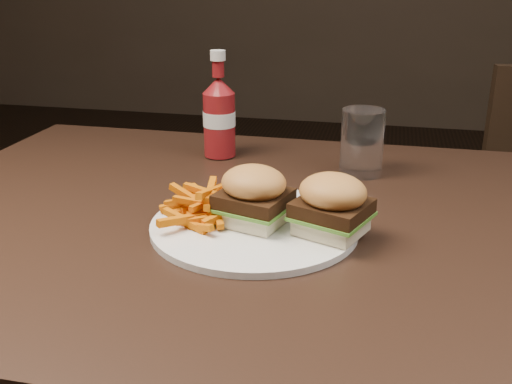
% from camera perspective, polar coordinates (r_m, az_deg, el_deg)
% --- Properties ---
extents(dining_table, '(1.20, 0.80, 0.04)m').
position_cam_1_polar(dining_table, '(0.85, 3.52, -3.72)').
color(dining_table, black).
rests_on(dining_table, ground).
extents(plate, '(0.28, 0.28, 0.01)m').
position_cam_1_polar(plate, '(0.81, -0.16, -3.23)').
color(plate, white).
rests_on(plate, dining_table).
extents(sandwich_half_a, '(0.10, 0.09, 0.02)m').
position_cam_1_polar(sandwich_half_a, '(0.80, -0.22, -2.21)').
color(sandwich_half_a, '#F7F0BD').
rests_on(sandwich_half_a, plate).
extents(sandwich_half_b, '(0.10, 0.10, 0.02)m').
position_cam_1_polar(sandwich_half_b, '(0.78, 7.17, -3.13)').
color(sandwich_half_b, beige).
rests_on(sandwich_half_b, plate).
extents(fries_pile, '(0.15, 0.15, 0.05)m').
position_cam_1_polar(fries_pile, '(0.82, -4.50, -0.86)').
color(fries_pile, '#CE5A06').
rests_on(fries_pile, plate).
extents(ketchup_bottle, '(0.07, 0.07, 0.12)m').
position_cam_1_polar(ketchup_bottle, '(1.10, -3.51, 6.42)').
color(ketchup_bottle, maroon).
rests_on(ketchup_bottle, dining_table).
extents(tumbler, '(0.07, 0.07, 0.11)m').
position_cam_1_polar(tumbler, '(1.02, 10.06, 4.67)').
color(tumbler, white).
rests_on(tumbler, dining_table).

